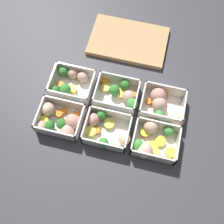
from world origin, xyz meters
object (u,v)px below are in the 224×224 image
object	(u,v)px
container_near_center	(106,129)
container_far_left	(71,82)
container_far_right	(163,106)
container_near_right	(152,141)
container_far_center	(120,94)
container_near_left	(60,121)

from	to	relation	value
container_near_center	container_far_left	size ratio (longest dim) A/B	1.12
container_far_right	container_near_right	bearing A→B (deg)	-97.01
container_far_left	container_far_center	distance (m)	0.17
container_near_left	container_far_left	size ratio (longest dim) A/B	1.12
container_near_left	container_near_right	size ratio (longest dim) A/B	1.07
container_near_center	container_far_center	distance (m)	0.13
container_near_center	container_near_right	bearing A→B (deg)	-1.14
container_near_left	container_far_center	bearing A→B (deg)	40.19
container_near_left	container_near_center	xyz separation A→B (m)	(0.15, 0.01, -0.00)
container_far_center	container_far_right	world-z (taller)	same
container_near_right	container_near_left	bearing A→B (deg)	-178.79
container_far_left	container_far_center	xyz separation A→B (m)	(0.17, -0.00, -0.00)
container_near_left	container_near_right	distance (m)	0.29
container_near_left	container_far_left	distance (m)	0.14
container_near_right	container_far_center	distance (m)	0.19
container_near_right	container_far_center	xyz separation A→B (m)	(-0.13, 0.13, -0.00)
container_far_left	container_far_center	world-z (taller)	same
container_near_left	container_far_right	world-z (taller)	same
container_far_center	container_far_right	distance (m)	0.15
container_near_center	container_far_center	bearing A→B (deg)	82.34
container_near_right	container_far_left	xyz separation A→B (m)	(-0.30, 0.14, -0.00)
container_near_center	container_near_right	xyz separation A→B (m)	(0.15, -0.00, 0.00)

